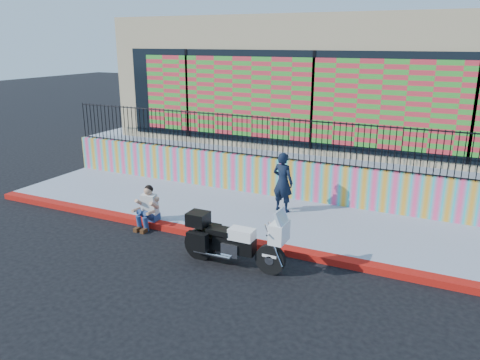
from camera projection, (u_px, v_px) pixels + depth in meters
The scene contains 10 objects.
ground at pixel (253, 247), 10.66m from camera, with size 90.00×90.00×0.00m, color black.
red_curb at pixel (253, 244), 10.64m from camera, with size 16.00×0.30×0.15m, color #9D0E0B.
sidewalk at pixel (279, 220), 12.06m from camera, with size 16.00×3.00×0.15m, color gray.
mural_wall at pixel (300, 180), 13.26m from camera, with size 16.00×0.20×1.10m, color #FF437C.
metal_fence at pixel (301, 141), 12.93m from camera, with size 15.80×0.04×1.20m, color black, non-canonical shape.
elevated_platform at pixel (343, 147), 17.68m from camera, with size 16.00×10.00×1.25m, color gray.
storefront_building at pixel (346, 77), 16.74m from camera, with size 14.00×8.06×4.00m.
police_motorcycle at pixel (232, 239), 9.63m from camera, with size 2.24×0.74×1.39m.
police_officer at pixel (283, 182), 12.25m from camera, with size 0.58×0.38×1.60m, color black.
seated_man at pixel (147, 211), 11.60m from camera, with size 0.54×0.71×1.06m.
Camera 1 is at (3.98, -8.93, 4.53)m, focal length 35.00 mm.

